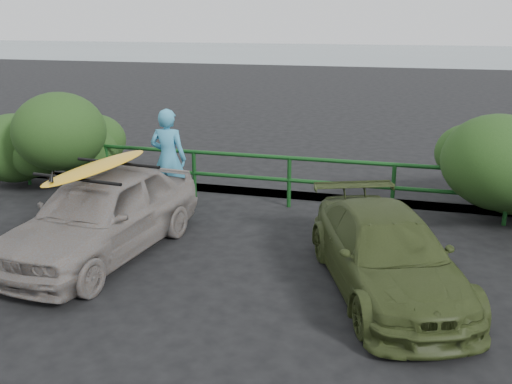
% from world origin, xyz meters
% --- Properties ---
extents(ground, '(80.00, 80.00, 0.00)m').
position_xyz_m(ground, '(0.00, 0.00, 0.00)').
color(ground, black).
extents(ocean, '(200.00, 200.00, 0.00)m').
position_xyz_m(ocean, '(0.00, 60.00, 0.00)').
color(ocean, slate).
rests_on(ocean, ground).
extents(guardrail, '(14.00, 0.08, 1.04)m').
position_xyz_m(guardrail, '(0.00, 5.00, 0.52)').
color(guardrail, '#124016').
rests_on(guardrail, ground).
extents(shrub_left, '(3.20, 2.40, 2.23)m').
position_xyz_m(shrub_left, '(-4.80, 5.40, 1.11)').
color(shrub_left, '#224118').
rests_on(shrub_left, ground).
extents(shrub_right, '(3.20, 2.40, 1.95)m').
position_xyz_m(shrub_right, '(5.00, 5.50, 0.97)').
color(shrub_right, '#224118').
rests_on(shrub_right, ground).
extents(sedan, '(2.03, 4.12, 1.35)m').
position_xyz_m(sedan, '(-1.32, 1.88, 0.68)').
color(sedan, slate).
rests_on(sedan, ground).
extents(olive_vehicle, '(2.79, 4.04, 1.09)m').
position_xyz_m(olive_vehicle, '(3.05, 1.78, 0.54)').
color(olive_vehicle, '#333F1C').
rests_on(olive_vehicle, ground).
extents(man, '(0.73, 0.49, 1.96)m').
position_xyz_m(man, '(-1.29, 4.40, 0.98)').
color(man, teal).
rests_on(man, ground).
extents(roof_rack, '(1.66, 1.25, 0.05)m').
position_xyz_m(roof_rack, '(-1.32, 1.88, 1.38)').
color(roof_rack, black).
rests_on(roof_rack, sedan).
extents(surfboard, '(0.77, 2.48, 0.07)m').
position_xyz_m(surfboard, '(-1.32, 1.88, 1.44)').
color(surfboard, gold).
rests_on(surfboard, roof_rack).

